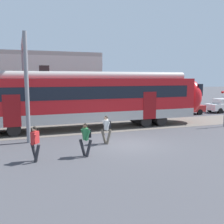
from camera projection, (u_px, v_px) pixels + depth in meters
The scene contains 8 objects.
ground_plane at pixel (129, 144), 15.29m from camera, with size 160.00×160.00×0.00m, color #424247.
pedestrian_red at pixel (35, 141), 12.02m from camera, with size 0.49×0.67×1.67m.
pedestrian_green at pixel (86, 137), 12.81m from camera, with size 0.63×0.56×1.67m.
pedestrian_white at pixel (107, 127), 15.31m from camera, with size 0.62×0.59×1.67m.
parked_car_red at pixel (185, 107), 27.60m from camera, with size 4.00×1.76×1.54m.
parked_car_white at pixel (223, 105), 29.47m from camera, with size 4.07×1.89×1.54m.
catenary_gantry at pixel (25, 71), 18.15m from camera, with size 0.24×6.64×6.53m.
background_building at pixel (0, 84), 26.11m from camera, with size 19.75×5.00×9.20m.
Camera 1 is at (-5.95, -13.71, 3.86)m, focal length 42.00 mm.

